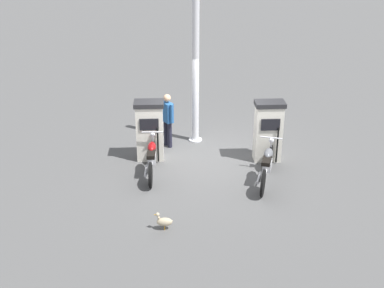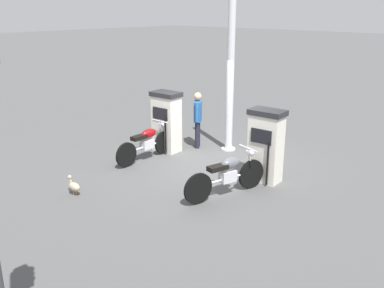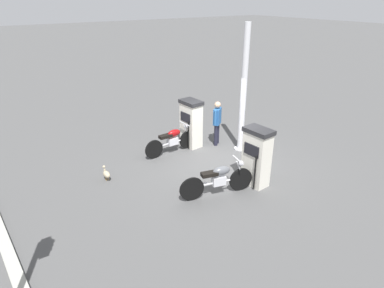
% 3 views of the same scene
% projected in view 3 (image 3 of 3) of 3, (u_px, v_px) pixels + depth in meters
% --- Properties ---
extents(ground_plane, '(120.00, 120.00, 0.00)m').
position_uv_depth(ground_plane, '(217.00, 163.00, 10.62)').
color(ground_plane, '#4C4C4C').
extents(fuel_pump_near, '(0.58, 0.82, 1.66)m').
position_uv_depth(fuel_pump_near, '(191.00, 123.00, 11.52)').
color(fuel_pump_near, silver).
rests_on(fuel_pump_near, ground).
extents(fuel_pump_far, '(0.55, 0.82, 1.68)m').
position_uv_depth(fuel_pump_far, '(257.00, 157.00, 9.12)').
color(fuel_pump_far, silver).
rests_on(fuel_pump_far, ground).
extents(motorcycle_near_pump, '(1.98, 0.56, 0.96)m').
position_uv_depth(motorcycle_near_pump, '(172.00, 140.00, 11.14)').
color(motorcycle_near_pump, black).
rests_on(motorcycle_near_pump, ground).
extents(motorcycle_far_pump, '(2.03, 0.76, 0.97)m').
position_uv_depth(motorcycle_far_pump, '(218.00, 179.00, 8.76)').
color(motorcycle_far_pump, black).
rests_on(motorcycle_far_pump, ground).
extents(attendant_person, '(0.52, 0.41, 1.58)m').
position_uv_depth(attendant_person, '(217.00, 121.00, 11.60)').
color(attendant_person, '#1E1E2D').
rests_on(attendant_person, ground).
extents(wandering_duck, '(0.18, 0.41, 0.42)m').
position_uv_depth(wandering_duck, '(106.00, 174.00, 9.58)').
color(wandering_duck, tan).
rests_on(wandering_duck, ground).
extents(canopy_support_pole, '(0.40, 0.40, 4.19)m').
position_uv_depth(canopy_support_pole, '(243.00, 93.00, 10.76)').
color(canopy_support_pole, silver).
rests_on(canopy_support_pole, ground).
extents(road_edge_kerb, '(0.71, 8.28, 0.12)m').
position_uv_depth(road_edge_kerb, '(0.00, 233.00, 7.42)').
color(road_edge_kerb, '#9E9E93').
rests_on(road_edge_kerb, ground).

